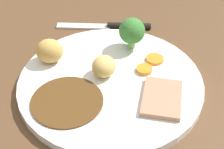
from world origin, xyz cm
name	(u,v)px	position (x,y,z in cm)	size (l,w,h in cm)	color
dining_table	(111,100)	(0.00, 0.00, 1.80)	(120.00, 84.00, 3.60)	brown
dinner_plate	(112,83)	(1.27, -0.24, 4.30)	(28.86, 28.86, 1.40)	white
gravy_pool	(67,101)	(-3.19, 6.61, 5.15)	(10.56, 10.56, 0.30)	#563819
meat_slice_main	(162,98)	(-3.77, -7.14, 5.40)	(7.83, 5.58, 0.80)	tan
roast_potato_left	(104,66)	(2.55, 0.95, 6.66)	(4.03, 3.68, 3.31)	#D8B260
roast_potato_right	(49,51)	(6.72, 9.60, 7.01)	(4.42, 3.91, 4.03)	tan
carrot_coin_front	(155,59)	(5.58, -7.71, 5.25)	(2.93, 2.93, 0.50)	orange
carrot_coin_back	(144,69)	(2.93, -5.53, 5.32)	(2.56, 2.56, 0.64)	orange
broccoli_floret	(132,31)	(9.59, -4.23, 8.29)	(4.47, 4.47, 5.61)	#8CB766
knife	(112,26)	(18.18, -1.47, 4.05)	(3.65, 18.54, 1.20)	black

